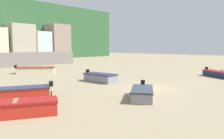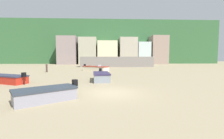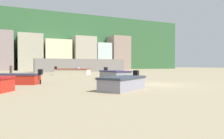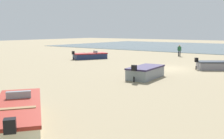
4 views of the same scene
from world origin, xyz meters
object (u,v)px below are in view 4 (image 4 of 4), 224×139
object	(u,v)px
boat_navy_3	(90,56)
beach_walker_foreground	(179,50)
boat_grey_2	(216,65)
boat_cream_5	(18,115)
boat_grey_4	(146,72)

from	to	relation	value
boat_navy_3	beach_walker_foreground	bearing A→B (deg)	79.11
boat_grey_2	boat_cream_5	size ratio (longest dim) A/B	0.71
boat_grey_2	boat_grey_4	distance (m)	8.31
boat_cream_5	beach_walker_foreground	distance (m)	30.64
boat_grey_4	boat_cream_5	xyz separation A→B (m)	(-1.32, 11.98, 0.01)
boat_grey_4	beach_walker_foreground	xyz separation A→B (m)	(4.74, -18.05, 0.50)
boat_grey_4	boat_grey_2	bearing A→B (deg)	64.10
boat_navy_3	boat_grey_4	world-z (taller)	boat_grey_4
beach_walker_foreground	boat_navy_3	bearing A→B (deg)	19.80
boat_grey_2	boat_cream_5	distance (m)	19.79
boat_navy_3	beach_walker_foreground	xyz separation A→B (m)	(-7.85, -10.03, 0.56)
boat_grey_2	boat_navy_3	bearing A→B (deg)	-125.94
boat_navy_3	boat_grey_2	bearing A→B (deg)	26.10
boat_grey_2	boat_cream_5	world-z (taller)	boat_cream_5
boat_navy_3	boat_cream_5	bearing A→B (deg)	-28.04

